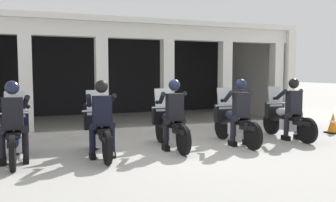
{
  "coord_description": "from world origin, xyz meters",
  "views": [
    {
      "loc": [
        -2.9,
        -7.35,
        1.74
      ],
      "look_at": [
        0.0,
        0.33,
        1.07
      ],
      "focal_mm": 37.96,
      "sensor_mm": 36.0,
      "label": 1
    }
  ],
  "objects_px": {
    "motorcycle_center": "(170,126)",
    "traffic_cone_flank": "(333,123)",
    "motorcycle_left": "(100,131)",
    "motorcycle_far_right": "(285,119)",
    "police_officer_center": "(174,108)",
    "police_officer_right": "(240,106)",
    "police_officer_far_right": "(293,104)",
    "police_officer_far_left": "(13,115)",
    "police_officer_left": "(102,112)",
    "motorcycle_far_left": "(15,135)",
    "motorcycle_right": "(234,123)"
  },
  "relations": [
    {
      "from": "police_officer_left",
      "to": "motorcycle_far_left",
      "type": "bearing_deg",
      "value": 175.13
    },
    {
      "from": "motorcycle_center",
      "to": "motorcycle_far_left",
      "type": "bearing_deg",
      "value": -172.11
    },
    {
      "from": "motorcycle_far_right",
      "to": "traffic_cone_flank",
      "type": "xyz_separation_m",
      "value": [
        1.76,
        0.11,
        -0.21
      ]
    },
    {
      "from": "police_officer_center",
      "to": "motorcycle_far_right",
      "type": "height_order",
      "value": "police_officer_center"
    },
    {
      "from": "police_officer_right",
      "to": "motorcycle_right",
      "type": "bearing_deg",
      "value": 103.35
    },
    {
      "from": "motorcycle_left",
      "to": "police_officer_center",
      "type": "bearing_deg",
      "value": 6.05
    },
    {
      "from": "motorcycle_center",
      "to": "police_officer_center",
      "type": "xyz_separation_m",
      "value": [
        -0.0,
        -0.28,
        0.44
      ]
    },
    {
      "from": "police_officer_left",
      "to": "motorcycle_far_right",
      "type": "distance_m",
      "value": 4.98
    },
    {
      "from": "police_officer_left",
      "to": "motorcycle_far_right",
      "type": "xyz_separation_m",
      "value": [
        4.93,
        0.51,
        -0.44
      ]
    },
    {
      "from": "motorcycle_far_left",
      "to": "police_officer_left",
      "type": "relative_size",
      "value": 1.29
    },
    {
      "from": "motorcycle_center",
      "to": "police_officer_right",
      "type": "distance_m",
      "value": 1.74
    },
    {
      "from": "police_officer_center",
      "to": "police_officer_right",
      "type": "bearing_deg",
      "value": 3.27
    },
    {
      "from": "motorcycle_center",
      "to": "motorcycle_far_right",
      "type": "bearing_deg",
      "value": 7.38
    },
    {
      "from": "motorcycle_far_left",
      "to": "motorcycle_right",
      "type": "relative_size",
      "value": 1.0
    },
    {
      "from": "motorcycle_right",
      "to": "traffic_cone_flank",
      "type": "relative_size",
      "value": 3.46
    },
    {
      "from": "motorcycle_left",
      "to": "police_officer_far_right",
      "type": "bearing_deg",
      "value": 8.56
    },
    {
      "from": "motorcycle_left",
      "to": "motorcycle_far_right",
      "type": "height_order",
      "value": "same"
    },
    {
      "from": "police_officer_far_left",
      "to": "police_officer_right",
      "type": "height_order",
      "value": "same"
    },
    {
      "from": "motorcycle_right",
      "to": "motorcycle_far_right",
      "type": "relative_size",
      "value": 1.0
    },
    {
      "from": "motorcycle_right",
      "to": "traffic_cone_flank",
      "type": "distance_m",
      "value": 3.42
    },
    {
      "from": "police_officer_left",
      "to": "motorcycle_center",
      "type": "xyz_separation_m",
      "value": [
        1.65,
        0.48,
        -0.44
      ]
    },
    {
      "from": "police_officer_far_left",
      "to": "motorcycle_far_right",
      "type": "xyz_separation_m",
      "value": [
        6.58,
        0.38,
        -0.44
      ]
    },
    {
      "from": "motorcycle_center",
      "to": "motorcycle_right",
      "type": "relative_size",
      "value": 1.0
    },
    {
      "from": "motorcycle_center",
      "to": "police_officer_right",
      "type": "xyz_separation_m",
      "value": [
        1.64,
        -0.38,
        0.44
      ]
    },
    {
      "from": "motorcycle_center",
      "to": "police_officer_far_right",
      "type": "xyz_separation_m",
      "value": [
        3.29,
        -0.25,
        0.44
      ]
    },
    {
      "from": "motorcycle_far_left",
      "to": "motorcycle_center",
      "type": "height_order",
      "value": "same"
    },
    {
      "from": "police_officer_far_left",
      "to": "police_officer_left",
      "type": "height_order",
      "value": "same"
    },
    {
      "from": "motorcycle_right",
      "to": "police_officer_right",
      "type": "relative_size",
      "value": 1.29
    },
    {
      "from": "motorcycle_center",
      "to": "traffic_cone_flank",
      "type": "height_order",
      "value": "motorcycle_center"
    },
    {
      "from": "police_officer_far_left",
      "to": "motorcycle_far_right",
      "type": "height_order",
      "value": "police_officer_far_left"
    },
    {
      "from": "police_officer_far_left",
      "to": "police_officer_far_right",
      "type": "height_order",
      "value": "same"
    },
    {
      "from": "police_officer_left",
      "to": "motorcycle_center",
      "type": "relative_size",
      "value": 0.78
    },
    {
      "from": "motorcycle_right",
      "to": "traffic_cone_flank",
      "type": "xyz_separation_m",
      "value": [
        3.4,
        0.24,
        -0.21
      ]
    },
    {
      "from": "police_officer_far_left",
      "to": "police_officer_left",
      "type": "relative_size",
      "value": 1.0
    },
    {
      "from": "motorcycle_center",
      "to": "police_officer_center",
      "type": "distance_m",
      "value": 0.52
    },
    {
      "from": "police_officer_far_left",
      "to": "police_officer_far_right",
      "type": "xyz_separation_m",
      "value": [
        6.57,
        0.1,
        0.0
      ]
    },
    {
      "from": "motorcycle_far_right",
      "to": "motorcycle_center",
      "type": "bearing_deg",
      "value": -162.72
    },
    {
      "from": "police_officer_center",
      "to": "motorcycle_far_right",
      "type": "relative_size",
      "value": 0.78
    },
    {
      "from": "police_officer_left",
      "to": "police_officer_right",
      "type": "xyz_separation_m",
      "value": [
        3.29,
        0.09,
        0.0
      ]
    },
    {
      "from": "police_officer_left",
      "to": "traffic_cone_flank",
      "type": "distance_m",
      "value": 6.75
    },
    {
      "from": "motorcycle_far_left",
      "to": "motorcycle_left",
      "type": "height_order",
      "value": "same"
    },
    {
      "from": "motorcycle_far_left",
      "to": "police_officer_far_right",
      "type": "distance_m",
      "value": 6.59
    },
    {
      "from": "motorcycle_left",
      "to": "traffic_cone_flank",
      "type": "distance_m",
      "value": 6.7
    },
    {
      "from": "traffic_cone_flank",
      "to": "motorcycle_center",
      "type": "bearing_deg",
      "value": -178.36
    },
    {
      "from": "motorcycle_far_left",
      "to": "motorcycle_center",
      "type": "distance_m",
      "value": 3.29
    },
    {
      "from": "police_officer_center",
      "to": "police_officer_far_right",
      "type": "distance_m",
      "value": 3.29
    },
    {
      "from": "police_officer_far_left",
      "to": "motorcycle_right",
      "type": "xyz_separation_m",
      "value": [
        4.93,
        0.25,
        -0.44
      ]
    },
    {
      "from": "motorcycle_left",
      "to": "motorcycle_right",
      "type": "xyz_separation_m",
      "value": [
        3.29,
        0.09,
        0.0
      ]
    },
    {
      "from": "police_officer_far_left",
      "to": "police_officer_left",
      "type": "distance_m",
      "value": 1.65
    },
    {
      "from": "police_officer_right",
      "to": "police_officer_far_right",
      "type": "height_order",
      "value": "same"
    }
  ]
}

